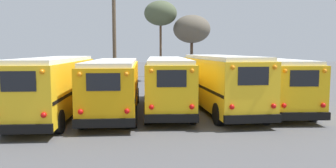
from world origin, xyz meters
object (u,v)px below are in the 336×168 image
(bare_tree_0, at_px, (161,14))
(school_bus_3, at_px, (220,81))
(school_bus_0, at_px, (56,84))
(utility_pole, at_px, (114,36))
(school_bus_2, at_px, (167,81))
(bare_tree_1, at_px, (192,29))
(school_bus_4, at_px, (267,81))
(school_bus_1, at_px, (114,85))

(bare_tree_0, bearing_deg, school_bus_3, -83.22)
(school_bus_0, bearing_deg, utility_pole, 77.87)
(school_bus_0, bearing_deg, school_bus_2, 14.21)
(school_bus_3, xyz_separation_m, bare_tree_0, (-2.21, 18.55, 5.85))
(utility_pole, relative_size, bare_tree_1, 1.23)
(utility_pole, bearing_deg, school_bus_4, -44.44)
(school_bus_2, bearing_deg, utility_pole, 111.77)
(utility_pole, bearing_deg, school_bus_2, -68.23)
(school_bus_0, height_order, utility_pole, utility_pole)
(school_bus_1, relative_size, bare_tree_1, 1.30)
(school_bus_1, xyz_separation_m, school_bus_2, (3.04, 1.24, 0.05))
(school_bus_0, relative_size, bare_tree_0, 1.17)
(school_bus_4, xyz_separation_m, bare_tree_1, (-1.72, 17.93, 4.23))
(school_bus_0, bearing_deg, school_bus_1, 5.55)
(school_bus_1, relative_size, school_bus_3, 0.93)
(utility_pole, bearing_deg, school_bus_1, -86.23)
(school_bus_1, height_order, school_bus_3, school_bus_3)
(school_bus_0, xyz_separation_m, bare_tree_1, (10.43, 19.21, 4.16))
(school_bus_2, xyz_separation_m, bare_tree_0, (0.83, 17.85, 5.93))
(school_bus_2, xyz_separation_m, bare_tree_1, (4.35, 17.67, 4.19))
(utility_pole, bearing_deg, bare_tree_1, 45.80)
(school_bus_1, height_order, school_bus_2, school_bus_2)
(school_bus_1, xyz_separation_m, school_bus_3, (6.08, 0.54, 0.12))
(school_bus_1, bearing_deg, school_bus_2, 22.27)
(school_bus_0, distance_m, bare_tree_1, 22.25)
(school_bus_0, relative_size, bare_tree_1, 1.42)
(school_bus_3, height_order, bare_tree_0, bare_tree_0)
(school_bus_2, distance_m, school_bus_4, 6.08)
(school_bus_3, xyz_separation_m, bare_tree_1, (1.32, 18.37, 4.12))
(utility_pole, relative_size, bare_tree_0, 1.02)
(school_bus_3, relative_size, school_bus_4, 1.01)
(school_bus_0, relative_size, school_bus_3, 1.02)
(school_bus_0, height_order, bare_tree_1, bare_tree_1)
(school_bus_1, xyz_separation_m, bare_tree_0, (3.87, 19.09, 5.98))
(school_bus_2, xyz_separation_m, utility_pole, (-3.73, 9.35, 3.06))
(school_bus_0, xyz_separation_m, school_bus_4, (12.15, 1.27, -0.07))
(school_bus_4, bearing_deg, school_bus_1, -173.89)
(school_bus_3, bearing_deg, school_bus_2, 166.98)
(school_bus_3, bearing_deg, school_bus_1, -174.91)
(school_bus_3, xyz_separation_m, school_bus_4, (3.04, 0.43, -0.12))
(school_bus_4, height_order, utility_pole, utility_pole)
(school_bus_0, distance_m, school_bus_1, 3.05)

